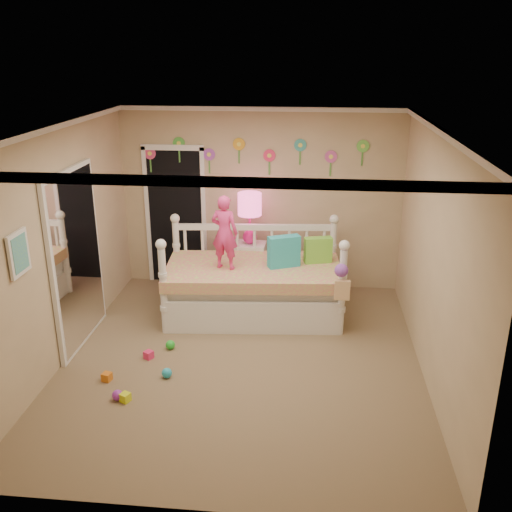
# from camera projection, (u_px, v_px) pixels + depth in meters

# --- Properties ---
(floor) EXTENTS (4.00, 4.50, 0.01)m
(floor) POSITION_uv_depth(u_px,v_px,m) (242.00, 360.00, 6.44)
(floor) COLOR #7F684C
(floor) RESTS_ON ground
(ceiling) EXTENTS (4.00, 4.50, 0.01)m
(ceiling) POSITION_uv_depth(u_px,v_px,m) (240.00, 129.00, 5.55)
(ceiling) COLOR white
(ceiling) RESTS_ON floor
(back_wall) EXTENTS (4.00, 0.01, 2.60)m
(back_wall) POSITION_uv_depth(u_px,v_px,m) (261.00, 200.00, 8.10)
(back_wall) COLOR tan
(back_wall) RESTS_ON floor
(left_wall) EXTENTS (0.01, 4.50, 2.60)m
(left_wall) POSITION_uv_depth(u_px,v_px,m) (60.00, 247.00, 6.18)
(left_wall) COLOR tan
(left_wall) RESTS_ON floor
(right_wall) EXTENTS (0.01, 4.50, 2.60)m
(right_wall) POSITION_uv_depth(u_px,v_px,m) (434.00, 260.00, 5.81)
(right_wall) COLOR tan
(right_wall) RESTS_ON floor
(crown_molding) EXTENTS (4.00, 4.50, 0.06)m
(crown_molding) POSITION_uv_depth(u_px,v_px,m) (240.00, 132.00, 5.56)
(crown_molding) COLOR white
(crown_molding) RESTS_ON ceiling
(daybed) EXTENTS (2.39, 1.42, 1.25)m
(daybed) POSITION_uv_depth(u_px,v_px,m) (253.00, 270.00, 7.36)
(daybed) COLOR white
(daybed) RESTS_ON floor
(pillow_turquoise) EXTENTS (0.43, 0.29, 0.41)m
(pillow_turquoise) POSITION_uv_depth(u_px,v_px,m) (284.00, 252.00, 7.23)
(pillow_turquoise) COLOR #24A4B8
(pillow_turquoise) RESTS_ON daybed
(pillow_lime) EXTENTS (0.38, 0.22, 0.34)m
(pillow_lime) POSITION_uv_depth(u_px,v_px,m) (318.00, 250.00, 7.38)
(pillow_lime) COLOR #78CE3F
(pillow_lime) RESTS_ON daybed
(child) EXTENTS (0.39, 0.31, 0.96)m
(child) POSITION_uv_depth(u_px,v_px,m) (225.00, 232.00, 7.08)
(child) COLOR #F33786
(child) RESTS_ON daybed
(nightstand) EXTENTS (0.46, 0.36, 0.74)m
(nightstand) POSITION_uv_depth(u_px,v_px,m) (250.00, 268.00, 8.13)
(nightstand) COLOR white
(nightstand) RESTS_ON floor
(table_lamp) EXTENTS (0.33, 0.33, 0.73)m
(table_lamp) POSITION_uv_depth(u_px,v_px,m) (250.00, 210.00, 7.83)
(table_lamp) COLOR #EF1F8F
(table_lamp) RESTS_ON nightstand
(closet_doorway) EXTENTS (0.90, 0.04, 2.07)m
(closet_doorway) POSITION_uv_depth(u_px,v_px,m) (176.00, 215.00, 8.29)
(closet_doorway) COLOR black
(closet_doorway) RESTS_ON back_wall
(flower_decals) EXTENTS (3.40, 0.02, 0.50)m
(flower_decals) POSITION_uv_depth(u_px,v_px,m) (254.00, 155.00, 7.87)
(flower_decals) COLOR #B2668C
(flower_decals) RESTS_ON back_wall
(mirror_closet) EXTENTS (0.07, 1.30, 2.10)m
(mirror_closet) POSITION_uv_depth(u_px,v_px,m) (77.00, 259.00, 6.54)
(mirror_closet) COLOR white
(mirror_closet) RESTS_ON left_wall
(wall_picture) EXTENTS (0.05, 0.34, 0.42)m
(wall_picture) POSITION_uv_depth(u_px,v_px,m) (19.00, 253.00, 5.25)
(wall_picture) COLOR white
(wall_picture) RESTS_ON left_wall
(hanging_bag) EXTENTS (0.20, 0.16, 0.36)m
(hanging_bag) POSITION_uv_depth(u_px,v_px,m) (341.00, 283.00, 6.62)
(hanging_bag) COLOR beige
(hanging_bag) RESTS_ON daybed
(toy_scatter) EXTENTS (0.96, 1.39, 0.11)m
(toy_scatter) POSITION_uv_depth(u_px,v_px,m) (136.00, 366.00, 6.23)
(toy_scatter) COLOR #996666
(toy_scatter) RESTS_ON floor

